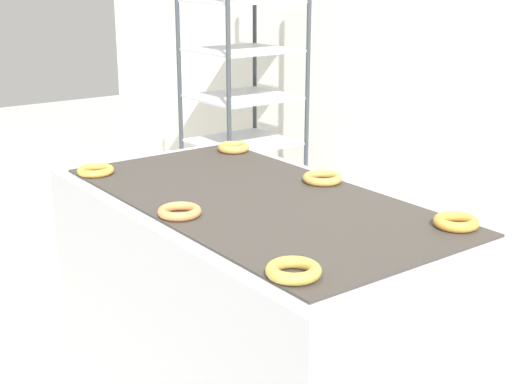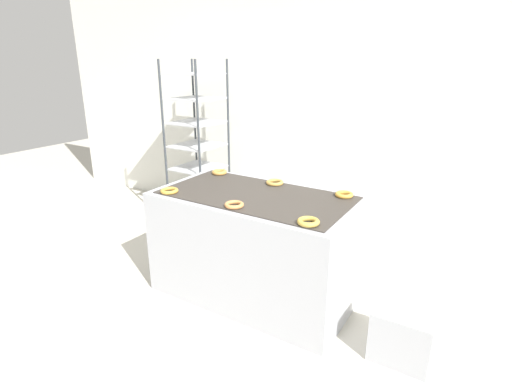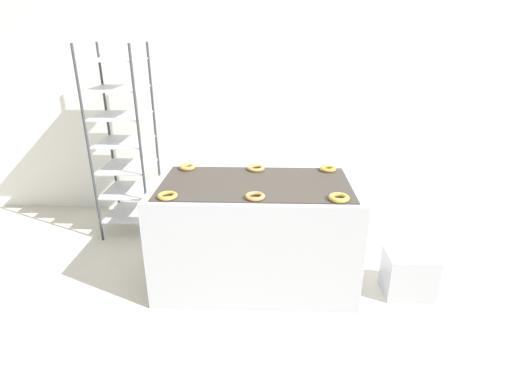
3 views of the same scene
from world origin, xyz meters
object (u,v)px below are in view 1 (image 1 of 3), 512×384
(donut_near_right, at_px, (293,271))
(donut_far_left, at_px, (233,148))
(donut_near_center, at_px, (180,211))
(baking_rack_cart, at_px, (243,97))
(donut_far_center, at_px, (322,178))
(donut_far_right, at_px, (456,222))
(donut_near_left, at_px, (96,170))
(fryer_machine, at_px, (256,312))

(donut_near_right, height_order, donut_far_left, same)
(donut_near_center, bearing_deg, baking_rack_cart, 138.08)
(donut_far_left, relative_size, donut_far_center, 0.92)
(donut_near_right, distance_m, donut_far_right, 0.63)
(donut_near_left, bearing_deg, baking_rack_cart, 120.71)
(donut_near_left, height_order, donut_near_center, same)
(baking_rack_cart, bearing_deg, donut_far_right, -16.55)
(fryer_machine, distance_m, donut_near_right, 0.80)
(fryer_machine, height_order, donut_near_left, donut_near_left)
(fryer_machine, height_order, donut_far_right, donut_far_right)
(donut_near_right, bearing_deg, baking_rack_cart, 147.83)
(donut_near_center, xyz_separation_m, donut_far_center, (-0.02, 0.61, 0.00))
(donut_near_left, height_order, donut_near_right, donut_near_right)
(fryer_machine, relative_size, donut_near_left, 11.27)
(fryer_machine, bearing_deg, donut_far_center, 91.25)
(donut_near_center, xyz_separation_m, donut_near_right, (0.58, -0.01, 0.00))
(donut_far_left, bearing_deg, fryer_machine, -27.99)
(baking_rack_cart, height_order, donut_near_left, baking_rack_cart)
(donut_near_center, height_order, donut_far_left, donut_far_left)
(baking_rack_cart, relative_size, donut_far_left, 13.74)
(donut_near_center, distance_m, donut_near_right, 0.58)
(donut_far_right, bearing_deg, donut_near_center, -133.38)
(donut_far_left, height_order, donut_far_right, donut_far_left)
(donut_near_left, relative_size, donut_far_center, 0.95)
(donut_near_left, xyz_separation_m, donut_near_right, (1.19, 0.00, 0.00))
(donut_near_center, bearing_deg, fryer_machine, 91.60)
(fryer_machine, distance_m, donut_near_center, 0.54)
(fryer_machine, distance_m, donut_near_left, 0.82)
(donut_near_left, xyz_separation_m, donut_far_right, (1.20, 0.63, 0.00))
(donut_near_right, xyz_separation_m, donut_far_right, (0.01, 0.63, -0.00))
(baking_rack_cart, xyz_separation_m, donut_far_left, (0.73, -0.57, -0.06))
(donut_far_left, xyz_separation_m, donut_far_center, (0.58, -0.00, -0.00))
(donut_near_center, xyz_separation_m, donut_far_right, (0.59, 0.62, 0.00))
(donut_near_right, distance_m, donut_far_left, 1.33)
(donut_far_right, bearing_deg, donut_far_left, -179.91)
(baking_rack_cart, relative_size, donut_near_right, 12.89)
(donut_near_center, xyz_separation_m, donut_far_left, (-0.59, 0.62, 0.00))
(fryer_machine, bearing_deg, donut_near_center, -88.40)
(donut_near_center, bearing_deg, donut_near_right, -0.86)
(donut_near_left, xyz_separation_m, donut_far_center, (0.60, 0.62, 0.00))
(fryer_machine, distance_m, donut_far_right, 0.81)
(baking_rack_cart, height_order, donut_near_right, baking_rack_cart)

